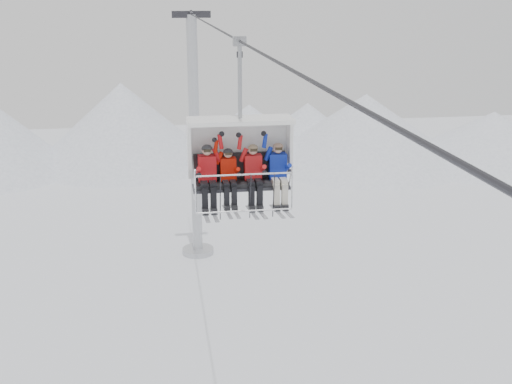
{
  "coord_description": "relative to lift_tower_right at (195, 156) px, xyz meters",
  "views": [
    {
      "loc": [
        -1.91,
        -12.38,
        14.35
      ],
      "look_at": [
        0.0,
        0.0,
        10.45
      ],
      "focal_mm": 45.0,
      "sensor_mm": 36.0,
      "label": 1
    }
  ],
  "objects": [
    {
      "name": "ridgeline",
      "position": [
        -1.58,
        20.05,
        -2.94
      ],
      "size": [
        72.0,
        21.0,
        7.0
      ],
      "color": "white",
      "rests_on": "ground"
    },
    {
      "name": "lift_tower_right",
      "position": [
        0.0,
        0.0,
        0.0
      ],
      "size": [
        2.0,
        1.8,
        13.48
      ],
      "color": "#B0B2B7",
      "rests_on": "ground"
    },
    {
      "name": "haul_cable",
      "position": [
        0.0,
        -22.0,
        7.52
      ],
      "size": [
        0.06,
        50.0,
        0.06
      ],
      "primitive_type": "cylinder",
      "rotation": [
        1.57,
        0.0,
        0.0
      ],
      "color": "#2A2A2E",
      "rests_on": "lift_tower_left"
    },
    {
      "name": "chairlift_carrier",
      "position": [
        0.0,
        -19.41,
        4.92
      ],
      "size": [
        2.49,
        1.17,
        3.98
      ],
      "color": "black",
      "rests_on": "haul_cable"
    },
    {
      "name": "skier_far_left",
      "position": [
        -0.81,
        -19.71,
        4.45
      ],
      "size": [
        0.43,
        1.69,
        1.69
      ],
      "color": "red",
      "rests_on": "chairlift_carrier"
    },
    {
      "name": "skier_center_left",
      "position": [
        -0.31,
        -19.73,
        4.4
      ],
      "size": [
        0.38,
        1.69,
        1.52
      ],
      "color": "#C01404",
      "rests_on": "chairlift_carrier"
    },
    {
      "name": "skier_center_right",
      "position": [
        0.29,
        -19.72,
        4.43
      ],
      "size": [
        0.41,
        1.69,
        1.64
      ],
      "color": "red",
      "rests_on": "chairlift_carrier"
    },
    {
      "name": "skier_far_right",
      "position": [
        0.9,
        -19.71,
        4.44
      ],
      "size": [
        0.42,
        1.69,
        1.66
      ],
      "color": "#1229AB",
      "rests_on": "chairlift_carrier"
    }
  ]
}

